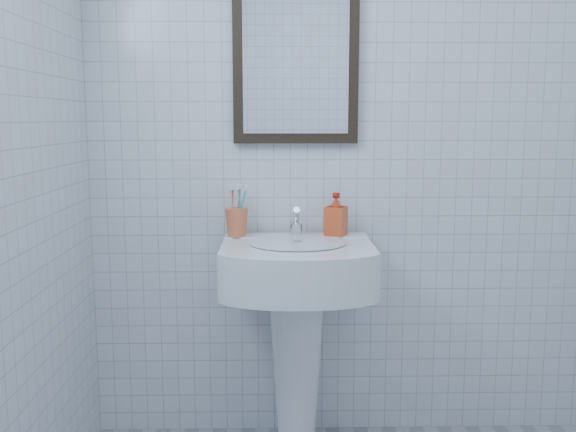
{
  "coord_description": "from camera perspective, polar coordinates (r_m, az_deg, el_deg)",
  "views": [
    {
      "loc": [
        -0.34,
        -1.43,
        1.34
      ],
      "look_at": [
        -0.29,
        0.86,
        0.99
      ],
      "focal_mm": 40.0,
      "sensor_mm": 36.0,
      "label": 1
    }
  ],
  "objects": [
    {
      "name": "washbasin",
      "position": [
        2.53,
        0.79,
        -8.52
      ],
      "size": [
        0.57,
        0.42,
        0.88
      ],
      "color": "white",
      "rests_on": "ground"
    },
    {
      "name": "wall_mirror",
      "position": [
        2.62,
        0.69,
        13.28
      ],
      "size": [
        0.5,
        0.04,
        0.62
      ],
      "color": "black",
      "rests_on": "wall_back"
    },
    {
      "name": "soap_dispenser",
      "position": [
        2.58,
        4.28,
        0.17
      ],
      "size": [
        0.1,
        0.1,
        0.17
      ],
      "primitive_type": "imported",
      "rotation": [
        0.0,
        0.0,
        -0.43
      ],
      "color": "red",
      "rests_on": "washbasin"
    },
    {
      "name": "faucet",
      "position": [
        2.56,
        0.73,
        -0.71
      ],
      "size": [
        0.05,
        0.11,
        0.12
      ],
      "color": "silver",
      "rests_on": "washbasin"
    },
    {
      "name": "toothbrush_cup",
      "position": [
        2.56,
        -4.6,
        -0.55
      ],
      "size": [
        0.1,
        0.1,
        0.11
      ],
      "primitive_type": null,
      "rotation": [
        0.0,
        0.0,
        0.05
      ],
      "color": "#DA6A39",
      "rests_on": "washbasin"
    },
    {
      "name": "wall_back",
      "position": [
        2.65,
        6.21,
        6.68
      ],
      "size": [
        2.2,
        0.02,
        2.5
      ],
      "primitive_type": "cube",
      "color": "silver",
      "rests_on": "ground"
    }
  ]
}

